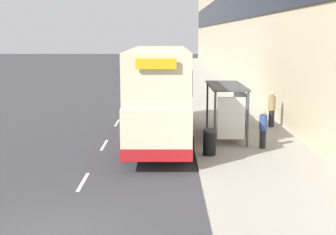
# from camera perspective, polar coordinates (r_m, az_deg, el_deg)

# --- Properties ---
(pavement) EXTENTS (5.00, 93.00, 0.14)m
(pavement) POSITION_cam_1_polar(r_m,az_deg,el_deg) (49.75, 4.24, 4.46)
(pavement) COLOR #A39E93
(pavement) RESTS_ON ground_plane
(lane_mark_1) EXTENTS (0.12, 2.00, 0.01)m
(lane_mark_1) POSITION_cam_1_polar(r_m,az_deg,el_deg) (16.26, -10.25, -7.72)
(lane_mark_1) COLOR silver
(lane_mark_1) RESTS_ON ground_plane
(lane_mark_2) EXTENTS (0.12, 2.00, 0.01)m
(lane_mark_2) POSITION_cam_1_polar(r_m,az_deg,el_deg) (21.36, -7.71, -3.34)
(lane_mark_2) COLOR silver
(lane_mark_2) RESTS_ON ground_plane
(lane_mark_3) EXTENTS (0.12, 2.00, 0.01)m
(lane_mark_3) POSITION_cam_1_polar(r_m,az_deg,el_deg) (26.57, -6.17, -0.66)
(lane_mark_3) COLOR silver
(lane_mark_3) RESTS_ON ground_plane
(lane_mark_4) EXTENTS (0.12, 2.00, 0.01)m
(lane_mark_4) POSITION_cam_1_polar(r_m,az_deg,el_deg) (31.83, -5.14, 1.15)
(lane_mark_4) COLOR silver
(lane_mark_4) RESTS_ON ground_plane
(lane_mark_5) EXTENTS (0.12, 2.00, 0.01)m
(lane_mark_5) POSITION_cam_1_polar(r_m,az_deg,el_deg) (37.12, -4.40, 2.43)
(lane_mark_5) COLOR silver
(lane_mark_5) RESTS_ON ground_plane
(lane_mark_6) EXTENTS (0.12, 2.00, 0.01)m
(lane_mark_6) POSITION_cam_1_polar(r_m,az_deg,el_deg) (42.43, -3.85, 3.40)
(lane_mark_6) COLOR silver
(lane_mark_6) RESTS_ON ground_plane
(bus_shelter) EXTENTS (1.60, 4.20, 2.48)m
(bus_shelter) POSITION_cam_1_polar(r_m,az_deg,el_deg) (21.76, 7.69, 1.92)
(bus_shelter) COLOR #4C4C51
(bus_shelter) RESTS_ON ground_plane
(double_decker_bus_near) EXTENTS (2.85, 10.55, 4.30)m
(double_decker_bus_near) POSITION_cam_1_polar(r_m,az_deg,el_deg) (21.40, -1.04, 2.98)
(double_decker_bus_near) COLOR beige
(double_decker_bus_near) RESTS_ON ground_plane
(car_0) EXTENTS (2.04, 4.24, 1.70)m
(car_0) POSITION_cam_1_polar(r_m,az_deg,el_deg) (75.49, -4.30, 6.96)
(car_0) COLOR #B7B799
(car_0) RESTS_ON ground_plane
(car_1) EXTENTS (1.98, 4.54, 1.73)m
(car_1) POSITION_cam_1_polar(r_m,az_deg,el_deg) (65.82, -4.09, 6.52)
(car_1) COLOR navy
(car_1) RESTS_ON ground_plane
(car_2) EXTENTS (2.00, 4.05, 1.75)m
(car_2) POSITION_cam_1_polar(r_m,az_deg,el_deg) (64.33, -0.57, 6.47)
(car_2) COLOR navy
(car_2) RESTS_ON ground_plane
(pedestrian_at_shelter) EXTENTS (0.33, 0.33, 1.65)m
(pedestrian_at_shelter) POSITION_cam_1_polar(r_m,az_deg,el_deg) (20.28, 11.56, -1.36)
(pedestrian_at_shelter) COLOR #23232D
(pedestrian_at_shelter) RESTS_ON ground_plane
(pedestrian_1) EXTENTS (0.33, 0.33, 1.68)m
(pedestrian_1) POSITION_cam_1_polar(r_m,az_deg,el_deg) (25.24, 9.39, 0.99)
(pedestrian_1) COLOR #23232D
(pedestrian_1) RESTS_ON ground_plane
(pedestrian_2) EXTENTS (0.37, 0.37, 1.87)m
(pedestrian_2) POSITION_cam_1_polar(r_m,az_deg,el_deg) (25.03, 12.59, 1.02)
(pedestrian_2) COLOR #23232D
(pedestrian_2) RESTS_ON ground_plane
(litter_bin) EXTENTS (0.55, 0.55, 1.05)m
(litter_bin) POSITION_cam_1_polar(r_m,az_deg,el_deg) (18.87, 5.13, -3.01)
(litter_bin) COLOR black
(litter_bin) RESTS_ON ground_plane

